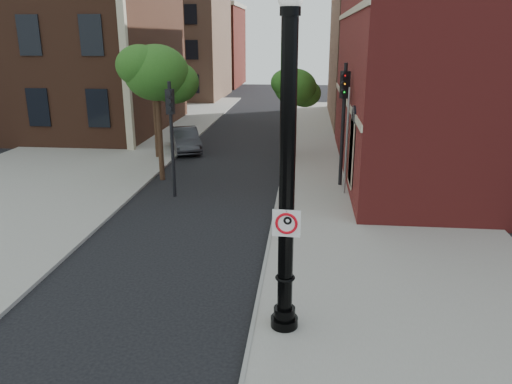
# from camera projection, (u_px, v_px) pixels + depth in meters

# --- Properties ---
(ground) EXTENTS (120.00, 120.00, 0.00)m
(ground) POSITION_uv_depth(u_px,v_px,m) (174.00, 308.00, 12.37)
(ground) COLOR black
(ground) RESTS_ON ground
(sidewalk_right) EXTENTS (8.00, 60.00, 0.12)m
(sidewalk_right) POSITION_uv_depth(u_px,v_px,m) (372.00, 193.00, 21.26)
(sidewalk_right) COLOR gray
(sidewalk_right) RESTS_ON ground
(sidewalk_left) EXTENTS (10.00, 50.00, 0.12)m
(sidewalk_left) POSITION_uv_depth(u_px,v_px,m) (106.00, 146.00, 30.31)
(sidewalk_left) COLOR gray
(sidewalk_left) RESTS_ON ground
(curb_edge) EXTENTS (0.10, 60.00, 0.14)m
(curb_edge) POSITION_uv_depth(u_px,v_px,m) (279.00, 190.00, 21.64)
(curb_edge) COLOR gray
(curb_edge) RESTS_ON ground
(victorian_building) EXTENTS (18.60, 14.60, 17.95)m
(victorian_building) POSITION_uv_depth(u_px,v_px,m) (29.00, 1.00, 34.06)
(victorian_building) COLOR #532E1F
(victorian_building) RESTS_ON ground
(bg_building_tan_a) EXTENTS (12.00, 12.00, 12.00)m
(bg_building_tan_a) POSITION_uv_depth(u_px,v_px,m) (168.00, 40.00, 53.51)
(bg_building_tan_a) COLOR #966A51
(bg_building_tan_a) RESTS_ON ground
(bg_building_red) EXTENTS (12.00, 12.00, 10.00)m
(bg_building_red) POSITION_uv_depth(u_px,v_px,m) (196.00, 47.00, 67.10)
(bg_building_red) COLOR maroon
(bg_building_red) RESTS_ON ground
(bg_building_tan_b) EXTENTS (22.00, 14.00, 14.00)m
(bg_building_tan_b) POSITION_uv_depth(u_px,v_px,m) (483.00, 28.00, 37.20)
(bg_building_tan_b) COLOR #966A51
(bg_building_tan_b) RESTS_ON ground
(lamppost) EXTENTS (0.63, 0.63, 7.39)m
(lamppost) POSITION_uv_depth(u_px,v_px,m) (287.00, 188.00, 10.43)
(lamppost) COLOR black
(lamppost) RESTS_ON ground
(no_parking_sign) EXTENTS (0.60, 0.09, 0.60)m
(no_parking_sign) POSITION_uv_depth(u_px,v_px,m) (286.00, 223.00, 10.46)
(no_parking_sign) COLOR white
(no_parking_sign) RESTS_ON ground
(parked_car) EXTENTS (2.79, 4.35, 1.35)m
(parked_car) POSITION_uv_depth(u_px,v_px,m) (185.00, 139.00, 29.15)
(parked_car) COLOR #2E2F33
(parked_car) RESTS_ON ground
(traffic_signal_left) EXTENTS (0.32, 0.40, 4.75)m
(traffic_signal_left) POSITION_uv_depth(u_px,v_px,m) (171.00, 121.00, 20.04)
(traffic_signal_left) COLOR black
(traffic_signal_left) RESTS_ON ground
(traffic_signal_right) EXTENTS (0.42, 0.48, 5.40)m
(traffic_signal_right) POSITION_uv_depth(u_px,v_px,m) (344.00, 105.00, 21.19)
(traffic_signal_right) COLOR black
(traffic_signal_right) RESTS_ON ground
(utility_pole) EXTENTS (0.09, 0.09, 4.51)m
(utility_pole) POSITION_uv_depth(u_px,v_px,m) (347.00, 143.00, 20.47)
(utility_pole) COLOR #999999
(utility_pole) RESTS_ON ground
(street_tree_a) EXTENTS (3.40, 3.08, 6.13)m
(street_tree_a) POSITION_uv_depth(u_px,v_px,m) (158.00, 74.00, 22.06)
(street_tree_a) COLOR black
(street_tree_a) RESTS_ON ground
(street_tree_b) EXTENTS (3.28, 2.96, 5.91)m
(street_tree_b) POSITION_uv_depth(u_px,v_px,m) (154.00, 72.00, 26.11)
(street_tree_b) COLOR black
(street_tree_b) RESTS_ON ground
(street_tree_c) EXTENTS (2.68, 2.42, 4.83)m
(street_tree_c) POSITION_uv_depth(u_px,v_px,m) (296.00, 88.00, 26.53)
(street_tree_c) COLOR black
(street_tree_c) RESTS_ON ground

